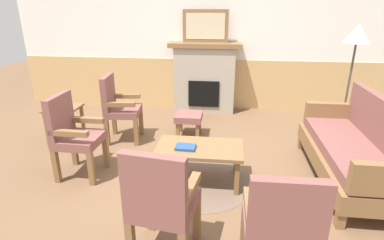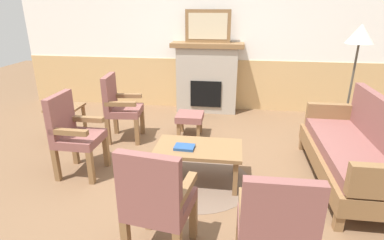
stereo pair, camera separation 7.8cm
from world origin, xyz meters
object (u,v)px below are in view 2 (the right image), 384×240
Objects in this scene: armchair_front_left at (156,199)px; fireplace at (207,77)px; armchair_near_fireplace at (119,105)px; armchair_by_window_left at (73,131)px; framed_picture at (208,26)px; coffee_table at (198,151)px; footstool at (190,118)px; book_on_table at (184,147)px; side_table at (66,114)px; couch at (354,152)px; floor_lamp_by_couch at (359,42)px; armchair_front_center at (275,229)px.

fireplace is at bearing 89.47° from armchair_front_left.
armchair_near_fireplace and armchair_by_window_left have the same top height.
armchair_front_left is (-0.03, -3.70, -1.02)m from framed_picture.
coffee_table is 0.98× the size of armchair_near_fireplace.
book_on_table is at bearing -84.11° from footstool.
side_table is (-1.89, -1.70, -1.13)m from framed_picture.
fireplace reaches higher than book_on_table.
couch is 3.79m from side_table.
fireplace is 2.55m from side_table.
framed_picture is at bearing 83.52° from footstool.
fireplace is 1.62× the size of framed_picture.
footstool is 0.41× the size of armchair_near_fireplace.
floor_lamp_by_couch is at bearing -27.46° from framed_picture.
side_table is at bearing 132.94° from armchair_front_left.
armchair_front_center reaches higher than side_table.
coffee_table is at bearing -22.12° from side_table.
couch is 2.34m from armchair_front_left.
book_on_table is 0.54× the size of footstool.
armchair_near_fireplace is 1.00× the size of armchair_front_center.
footstool is (-0.14, -1.24, -1.28)m from framed_picture.
fireplace is at bearing 52.47° from armchair_near_fireplace.
armchair_by_window_left reaches higher than coffee_table.
coffee_table is at bearing -38.67° from armchair_near_fireplace.
armchair_front_center is (0.86, -0.21, 0.00)m from armchair_front_left.
armchair_front_center is at bearing -115.23° from floor_lamp_by_couch.
couch is at bearing -51.45° from framed_picture.
fireplace reaches higher than armchair_front_center.
armchair_by_window_left is at bearing 179.94° from coffee_table.
armchair_front_left is 2.72m from side_table.
armchair_front_center is (-1.03, -1.58, 0.14)m from couch.
fireplace is 3.99m from armchair_front_center.
framed_picture reaches higher than couch.
armchair_by_window_left reaches higher than side_table.
side_table reaches higher than coffee_table.
armchair_by_window_left is (-3.18, -0.20, 0.14)m from couch.
fireplace reaches higher than armchair_near_fireplace.
couch reaches higher than coffee_table.
floor_lamp_by_couch is (2.14, -1.11, 0.80)m from fireplace.
couch is 1.84× the size of armchair_by_window_left.
couch is 4.50× the size of footstool.
couch and armchair_near_fireplace have the same top height.
floor_lamp_by_couch reaches higher than armchair_near_fireplace.
coffee_table is (-1.71, -0.21, -0.01)m from couch.
coffee_table is at bearing 81.11° from armchair_front_left.
floor_lamp_by_couch is at bearing 64.77° from armchair_front_center.
armchair_by_window_left is 0.58× the size of floor_lamp_by_couch.
coffee_table is at bearing -0.06° from armchair_by_window_left.
armchair_near_fireplace reaches higher than coffee_table.
framed_picture is at bearing 101.91° from armchair_front_center.
book_on_table is 1.55m from armchair_front_center.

